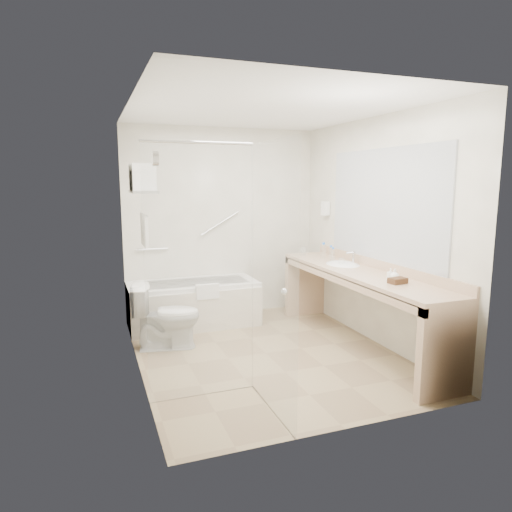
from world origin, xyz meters
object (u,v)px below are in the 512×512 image
object	(u,v)px
toilet	(167,316)
water_bottle_left	(333,255)
vanity_counter	(359,290)
amenity_basket	(398,281)
bathtub	(193,303)

from	to	relation	value
toilet	water_bottle_left	world-z (taller)	water_bottle_left
water_bottle_left	vanity_counter	bearing A→B (deg)	-93.82
vanity_counter	water_bottle_left	size ratio (longest dim) A/B	16.28
vanity_counter	amenity_basket	xyz separation A→B (m)	(-0.01, -0.66, 0.24)
water_bottle_left	amenity_basket	bearing A→B (deg)	-92.36
water_bottle_left	toilet	bearing A→B (deg)	179.06
bathtub	water_bottle_left	xyz separation A→B (m)	(1.57, -0.74, 0.65)
bathtub	vanity_counter	size ratio (longest dim) A/B	0.59
vanity_counter	toilet	xyz separation A→B (m)	(-1.97, 0.69, -0.29)
bathtub	vanity_counter	distance (m)	2.09
bathtub	amenity_basket	world-z (taller)	amenity_basket
vanity_counter	bathtub	bearing A→B (deg)	137.65
amenity_basket	water_bottle_left	distance (m)	1.31
amenity_basket	toilet	bearing A→B (deg)	145.61
vanity_counter	toilet	bearing A→B (deg)	160.86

